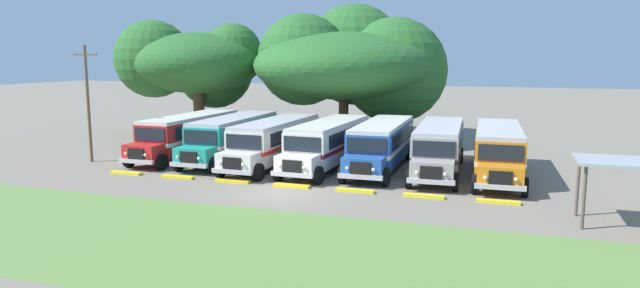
% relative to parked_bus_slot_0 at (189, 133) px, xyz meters
% --- Properties ---
extents(ground_plane, '(220.00, 220.00, 0.00)m').
position_rel_parked_bus_slot_0_xyz_m(ground_plane, '(10.24, -7.93, -1.58)').
color(ground_plane, slate).
extents(foreground_grass_strip, '(80.00, 9.71, 0.01)m').
position_rel_parked_bus_slot_0_xyz_m(foreground_grass_strip, '(10.24, -15.94, -1.58)').
color(foreground_grass_strip, olive).
rests_on(foreground_grass_strip, ground_plane).
extents(parked_bus_slot_0, '(2.88, 10.86, 2.82)m').
position_rel_parked_bus_slot_0_xyz_m(parked_bus_slot_0, '(0.00, 0.00, 0.00)').
color(parked_bus_slot_0, red).
rests_on(parked_bus_slot_0, ground_plane).
extents(parked_bus_slot_1, '(2.79, 10.85, 2.82)m').
position_rel_parked_bus_slot_0_xyz_m(parked_bus_slot_1, '(3.43, -0.02, 0.00)').
color(parked_bus_slot_1, teal).
rests_on(parked_bus_slot_1, ground_plane).
extents(parked_bus_slot_2, '(2.88, 10.86, 2.82)m').
position_rel_parked_bus_slot_0_xyz_m(parked_bus_slot_2, '(6.88, -0.92, 0.00)').
color(parked_bus_slot_2, silver).
rests_on(parked_bus_slot_2, ground_plane).
extents(parked_bus_slot_3, '(3.06, 10.89, 2.82)m').
position_rel_parked_bus_slot_0_xyz_m(parked_bus_slot_3, '(10.39, -0.62, 0.00)').
color(parked_bus_slot_3, silver).
rests_on(parked_bus_slot_3, ground_plane).
extents(parked_bus_slot_4, '(2.82, 10.86, 2.82)m').
position_rel_parked_bus_slot_0_xyz_m(parked_bus_slot_4, '(13.67, -0.01, 0.00)').
color(parked_bus_slot_4, '#23519E').
rests_on(parked_bus_slot_4, ground_plane).
extents(parked_bus_slot_5, '(3.06, 10.89, 2.82)m').
position_rel_parked_bus_slot_0_xyz_m(parked_bus_slot_5, '(17.17, -0.01, 0.00)').
color(parked_bus_slot_5, '#9E9993').
rests_on(parked_bus_slot_5, ground_plane).
extents(parked_bus_slot_6, '(2.97, 10.88, 2.82)m').
position_rel_parked_bus_slot_0_xyz_m(parked_bus_slot_6, '(20.55, -0.15, 0.00)').
color(parked_bus_slot_6, orange).
rests_on(parked_bus_slot_6, ground_plane).
extents(curb_wheelstop_0, '(2.00, 0.36, 0.15)m').
position_rel_parked_bus_slot_0_xyz_m(curb_wheelstop_0, '(-0.20, -6.62, -1.51)').
color(curb_wheelstop_0, yellow).
rests_on(curb_wheelstop_0, ground_plane).
extents(curb_wheelstop_1, '(2.00, 0.36, 0.15)m').
position_rel_parked_bus_slot_0_xyz_m(curb_wheelstop_1, '(3.28, -6.62, -1.51)').
color(curb_wheelstop_1, yellow).
rests_on(curb_wheelstop_1, ground_plane).
extents(curb_wheelstop_2, '(2.00, 0.36, 0.15)m').
position_rel_parked_bus_slot_0_xyz_m(curb_wheelstop_2, '(6.76, -6.62, -1.51)').
color(curb_wheelstop_2, yellow).
rests_on(curb_wheelstop_2, ground_plane).
extents(curb_wheelstop_3, '(2.00, 0.36, 0.15)m').
position_rel_parked_bus_slot_0_xyz_m(curb_wheelstop_3, '(10.24, -6.62, -1.51)').
color(curb_wheelstop_3, yellow).
rests_on(curb_wheelstop_3, ground_plane).
extents(curb_wheelstop_4, '(2.00, 0.36, 0.15)m').
position_rel_parked_bus_slot_0_xyz_m(curb_wheelstop_4, '(13.72, -6.62, -1.51)').
color(curb_wheelstop_4, yellow).
rests_on(curb_wheelstop_4, ground_plane).
extents(curb_wheelstop_5, '(2.00, 0.36, 0.15)m').
position_rel_parked_bus_slot_0_xyz_m(curb_wheelstop_5, '(17.19, -6.62, -1.51)').
color(curb_wheelstop_5, yellow).
rests_on(curb_wheelstop_5, ground_plane).
extents(curb_wheelstop_6, '(2.00, 0.36, 0.15)m').
position_rel_parked_bus_slot_0_xyz_m(curb_wheelstop_6, '(20.67, -6.62, -1.51)').
color(curb_wheelstop_6, yellow).
rests_on(curb_wheelstop_6, ground_plane).
extents(broad_shade_tree, '(15.51, 15.50, 11.40)m').
position_rel_parked_bus_slot_0_xyz_m(broad_shade_tree, '(8.60, 11.57, 4.73)').
color(broad_shade_tree, brown).
rests_on(broad_shade_tree, ground_plane).
extents(secondary_tree, '(12.43, 11.81, 9.99)m').
position_rel_parked_bus_slot_0_xyz_m(secondary_tree, '(-4.94, 9.55, 4.73)').
color(secondary_tree, brown).
rests_on(secondary_tree, ground_plane).
extents(utility_pole, '(1.80, 0.20, 7.58)m').
position_rel_parked_bus_slot_0_xyz_m(utility_pole, '(-4.91, -4.00, 2.46)').
color(utility_pole, brown).
rests_on(utility_pole, ground_plane).
extents(waiting_shelter, '(3.60, 2.60, 2.72)m').
position_rel_parked_bus_slot_0_xyz_m(waiting_shelter, '(25.39, -8.74, 0.87)').
color(waiting_shelter, brown).
rests_on(waiting_shelter, ground_plane).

